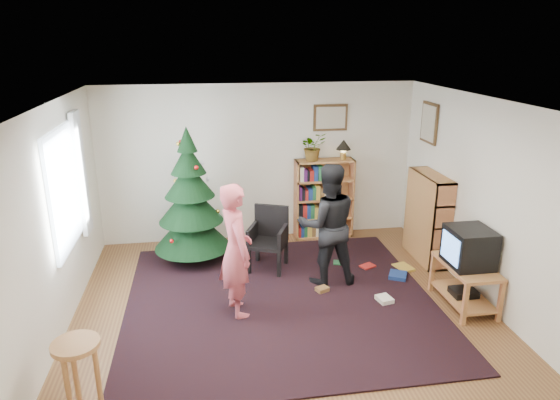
{
  "coord_description": "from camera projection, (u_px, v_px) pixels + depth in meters",
  "views": [
    {
      "loc": [
        -0.88,
        -5.2,
        3.18
      ],
      "look_at": [
        0.11,
        1.03,
        1.1
      ],
      "focal_mm": 32.0,
      "sensor_mm": 36.0,
      "label": 1
    }
  ],
  "objects": [
    {
      "name": "armchair",
      "position": [
        267.0,
        236.0,
        7.08
      ],
      "size": [
        0.64,
        0.66,
        0.9
      ],
      "rotation": [
        0.0,
        0.0,
        -0.39
      ],
      "color": "black",
      "rests_on": "rug"
    },
    {
      "name": "bookshelf_right",
      "position": [
        428.0,
        216.0,
        7.31
      ],
      "size": [
        0.3,
        0.95,
        1.3
      ],
      "rotation": [
        0.0,
        0.0,
        1.57
      ],
      "color": "#B1683F",
      "rests_on": "floor"
    },
    {
      "name": "crt_tv",
      "position": [
        469.0,
        247.0,
        5.96
      ],
      "size": [
        0.49,
        0.53,
        0.46
      ],
      "color": "black",
      "rests_on": "tv_stand"
    },
    {
      "name": "floor_clutter",
      "position": [
        369.0,
        276.0,
        6.86
      ],
      "size": [
        1.52,
        1.35,
        0.08
      ],
      "color": "#A51E19",
      "rests_on": "rug"
    },
    {
      "name": "tv_stand",
      "position": [
        465.0,
        281.0,
        6.1
      ],
      "size": [
        0.5,
        0.9,
        0.55
      ],
      "color": "#B1683F",
      "rests_on": "floor"
    },
    {
      "name": "person_by_chair",
      "position": [
        328.0,
        225.0,
        6.53
      ],
      "size": [
        0.81,
        0.64,
        1.65
      ],
      "primitive_type": "imported",
      "rotation": [
        0.0,
        0.0,
        3.13
      ],
      "color": "black",
      "rests_on": "rug"
    },
    {
      "name": "christmas_tree",
      "position": [
        191.0,
        207.0,
        7.18
      ],
      "size": [
        1.11,
        1.11,
        2.01
      ],
      "rotation": [
        0.0,
        0.0,
        -0.12
      ],
      "color": "#3F2816",
      "rests_on": "rug"
    },
    {
      "name": "floor",
      "position": [
        284.0,
        314.0,
        6.0
      ],
      "size": [
        5.0,
        5.0,
        0.0
      ],
      "primitive_type": "plane",
      "color": "brown",
      "rests_on": "ground"
    },
    {
      "name": "curtain",
      "position": [
        81.0,
        174.0,
        6.39
      ],
      "size": [
        0.06,
        0.35,
        1.6
      ],
      "primitive_type": "cube",
      "color": "silver",
      "rests_on": "wall_left"
    },
    {
      "name": "rug",
      "position": [
        280.0,
        300.0,
        6.28
      ],
      "size": [
        3.8,
        3.6,
        0.02
      ],
      "primitive_type": "cube",
      "color": "black",
      "rests_on": "floor"
    },
    {
      "name": "ceiling",
      "position": [
        285.0,
        104.0,
        5.22
      ],
      "size": [
        5.0,
        5.0,
        0.0
      ],
      "primitive_type": "plane",
      "rotation": [
        3.14,
        0.0,
        0.0
      ],
      "color": "white",
      "rests_on": "wall_back"
    },
    {
      "name": "picture_right",
      "position": [
        429.0,
        123.0,
        7.4
      ],
      "size": [
        0.03,
        0.5,
        0.6
      ],
      "color": "#4C3319",
      "rests_on": "wall_right"
    },
    {
      "name": "window_pane",
      "position": [
        64.0,
        190.0,
        5.73
      ],
      "size": [
        0.04,
        1.2,
        1.4
      ],
      "primitive_type": "cube",
      "color": "silver",
      "rests_on": "wall_left"
    },
    {
      "name": "wall_front",
      "position": [
        348.0,
        346.0,
        3.27
      ],
      "size": [
        5.0,
        0.02,
        2.5
      ],
      "primitive_type": "cube",
      "color": "silver",
      "rests_on": "floor"
    },
    {
      "name": "bookshelf_back",
      "position": [
        324.0,
        198.0,
        8.14
      ],
      "size": [
        0.95,
        0.3,
        1.3
      ],
      "color": "#B1683F",
      "rests_on": "floor"
    },
    {
      "name": "wall_right",
      "position": [
        490.0,
        205.0,
        5.98
      ],
      "size": [
        0.02,
        5.0,
        2.5
      ],
      "primitive_type": "cube",
      "color": "silver",
      "rests_on": "floor"
    },
    {
      "name": "table_lamp",
      "position": [
        344.0,
        146.0,
        7.92
      ],
      "size": [
        0.24,
        0.24,
        0.32
      ],
      "color": "#A57F33",
      "rests_on": "bookshelf_back"
    },
    {
      "name": "person_standing",
      "position": [
        236.0,
        250.0,
        5.79
      ],
      "size": [
        0.52,
        0.67,
        1.62
      ],
      "primitive_type": "imported",
      "rotation": [
        0.0,
        0.0,
        1.82
      ],
      "color": "#C34E57",
      "rests_on": "rug"
    },
    {
      "name": "stool",
      "position": [
        77.0,
        358.0,
        4.32
      ],
      "size": [
        0.41,
        0.41,
        0.68
      ],
      "color": "#B1683F",
      "rests_on": "floor"
    },
    {
      "name": "picture_back",
      "position": [
        330.0,
        118.0,
        7.88
      ],
      "size": [
        0.55,
        0.03,
        0.42
      ],
      "color": "#4C3319",
      "rests_on": "wall_back"
    },
    {
      "name": "wall_left",
      "position": [
        50.0,
        229.0,
        5.24
      ],
      "size": [
        0.02,
        5.0,
        2.5
      ],
      "primitive_type": "cube",
      "color": "silver",
      "rests_on": "floor"
    },
    {
      "name": "wall_back",
      "position": [
        259.0,
        163.0,
        7.96
      ],
      "size": [
        5.0,
        0.02,
        2.5
      ],
      "primitive_type": "cube",
      "color": "silver",
      "rests_on": "floor"
    },
    {
      "name": "potted_plant",
      "position": [
        313.0,
        147.0,
        7.85
      ],
      "size": [
        0.48,
        0.44,
        0.45
      ],
      "primitive_type": "imported",
      "rotation": [
        0.0,
        0.0,
        0.28
      ],
      "color": "gray",
      "rests_on": "bookshelf_back"
    }
  ]
}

